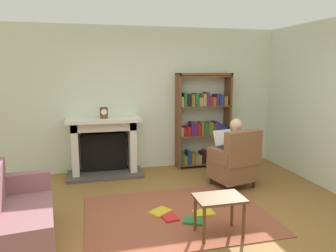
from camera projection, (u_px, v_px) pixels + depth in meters
ground at (183, 226)px, 4.05m from camera, size 14.00×14.00×0.00m
back_wall at (146, 99)px, 6.25m from camera, size 5.60×0.10×2.70m
side_wall_right at (310, 102)px, 5.64m from camera, size 0.10×5.20×2.70m
area_rug at (177, 215)px, 4.33m from camera, size 2.40×1.80×0.01m
fireplace at (104, 144)px, 5.94m from camera, size 1.34×0.64×1.06m
mantel_clock at (104, 113)px, 5.75m from camera, size 0.14×0.14×0.20m
bookshelf at (203, 123)px, 6.38m from camera, size 1.07×0.32×1.84m
armchair_reading at (235, 162)px, 5.29m from camera, size 0.77×0.75×0.97m
seated_reader at (231, 149)px, 5.36m from camera, size 0.44×0.58×1.14m
sofa_floral at (12, 226)px, 3.37m from camera, size 0.91×1.77×0.85m
side_table at (219, 203)px, 3.75m from camera, size 0.56×0.39×0.47m
scattered_books at (183, 215)px, 4.27m from camera, size 0.86×0.66×0.03m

